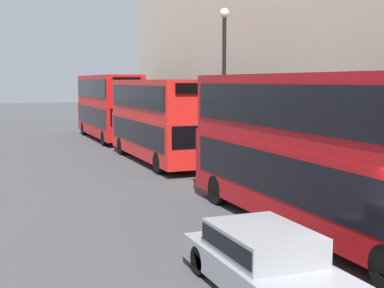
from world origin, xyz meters
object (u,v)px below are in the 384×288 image
object	(u,v)px
bus_leading	(319,146)
car_dark_sedan	(264,258)
pedestrian	(151,128)
bus_third_in_queue	(108,104)
bus_second_in_queue	(159,117)

from	to	relation	value
bus_leading	car_dark_sedan	distance (m)	4.93
pedestrian	car_dark_sedan	bearing A→B (deg)	-102.62
bus_third_in_queue	car_dark_sedan	bearing A→B (deg)	-96.74
car_dark_sedan	pedestrian	bearing A→B (deg)	77.38
bus_second_in_queue	car_dark_sedan	world-z (taller)	bus_second_in_queue
bus_leading	bus_second_in_queue	xyz separation A→B (m)	(0.00, 13.98, -0.07)
bus_third_in_queue	pedestrian	bearing A→B (deg)	-20.72
bus_second_in_queue	pedestrian	size ratio (longest dim) A/B	5.86
bus_leading	bus_third_in_queue	world-z (taller)	bus_third_in_queue
bus_leading	bus_second_in_queue	distance (m)	13.98
car_dark_sedan	bus_third_in_queue	bearing A→B (deg)	83.26
bus_third_in_queue	car_dark_sedan	size ratio (longest dim) A/B	2.52
bus_second_in_queue	car_dark_sedan	bearing A→B (deg)	-101.24
bus_leading	pedestrian	xyz separation A→B (m)	(2.80, 24.57, -1.61)
car_dark_sedan	pedestrian	size ratio (longest dim) A/B	2.44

